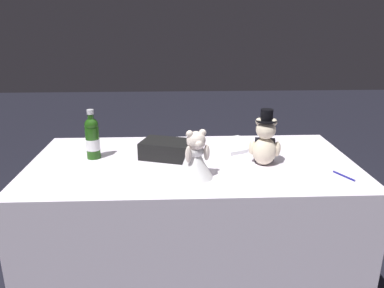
{
  "coord_description": "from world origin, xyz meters",
  "views": [
    {
      "loc": [
        0.08,
        1.95,
        1.47
      ],
      "look_at": [
        0.0,
        0.0,
        0.82
      ],
      "focal_mm": 35.36,
      "sensor_mm": 36.0,
      "label": 1
    }
  ],
  "objects_px": {
    "teddy_bear_groom": "(265,143)",
    "champagne_bottle": "(92,138)",
    "teddy_bear_bride": "(195,156)",
    "gift_case_black": "(167,149)",
    "guestbook": "(235,145)",
    "signing_pen": "(345,176)"
  },
  "relations": [
    {
      "from": "teddy_bear_groom",
      "to": "champagne_bottle",
      "type": "distance_m",
      "value": 0.95
    },
    {
      "from": "teddy_bear_bride",
      "to": "gift_case_black",
      "type": "bearing_deg",
      "value": -62.18
    },
    {
      "from": "gift_case_black",
      "to": "guestbook",
      "type": "height_order",
      "value": "gift_case_black"
    },
    {
      "from": "gift_case_black",
      "to": "teddy_bear_bride",
      "type": "bearing_deg",
      "value": 117.82
    },
    {
      "from": "teddy_bear_bride",
      "to": "guestbook",
      "type": "relative_size",
      "value": 0.92
    },
    {
      "from": "champagne_bottle",
      "to": "teddy_bear_bride",
      "type": "bearing_deg",
      "value": 153.06
    },
    {
      "from": "teddy_bear_groom",
      "to": "gift_case_black",
      "type": "height_order",
      "value": "teddy_bear_groom"
    },
    {
      "from": "teddy_bear_groom",
      "to": "champagne_bottle",
      "type": "height_order",
      "value": "teddy_bear_groom"
    },
    {
      "from": "champagne_bottle",
      "to": "signing_pen",
      "type": "height_order",
      "value": "champagne_bottle"
    },
    {
      "from": "teddy_bear_groom",
      "to": "teddy_bear_bride",
      "type": "distance_m",
      "value": 0.41
    },
    {
      "from": "teddy_bear_bride",
      "to": "guestbook",
      "type": "xyz_separation_m",
      "value": [
        -0.27,
        -0.44,
        -0.09
      ]
    },
    {
      "from": "champagne_bottle",
      "to": "gift_case_black",
      "type": "relative_size",
      "value": 0.87
    },
    {
      "from": "signing_pen",
      "to": "teddy_bear_groom",
      "type": "bearing_deg",
      "value": -28.9
    },
    {
      "from": "teddy_bear_groom",
      "to": "signing_pen",
      "type": "distance_m",
      "value": 0.43
    },
    {
      "from": "guestbook",
      "to": "signing_pen",
      "type": "bearing_deg",
      "value": 109.34
    },
    {
      "from": "teddy_bear_bride",
      "to": "signing_pen",
      "type": "distance_m",
      "value": 0.75
    },
    {
      "from": "teddy_bear_bride",
      "to": "signing_pen",
      "type": "height_order",
      "value": "teddy_bear_bride"
    },
    {
      "from": "teddy_bear_bride",
      "to": "champagne_bottle",
      "type": "distance_m",
      "value": 0.63
    },
    {
      "from": "teddy_bear_bride",
      "to": "champagne_bottle",
      "type": "relative_size",
      "value": 0.88
    },
    {
      "from": "gift_case_black",
      "to": "guestbook",
      "type": "bearing_deg",
      "value": -157.64
    },
    {
      "from": "gift_case_black",
      "to": "guestbook",
      "type": "xyz_separation_m",
      "value": [
        -0.41,
        -0.17,
        -0.04
      ]
    },
    {
      "from": "signing_pen",
      "to": "guestbook",
      "type": "xyz_separation_m",
      "value": [
        0.48,
        -0.49,
        0.01
      ]
    }
  ]
}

